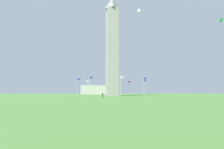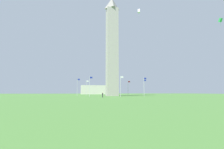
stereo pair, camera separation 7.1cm
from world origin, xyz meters
name	(u,v)px [view 1 (the left image)]	position (x,y,z in m)	size (l,w,h in m)	color
ground_plane	(112,96)	(0.00, 0.00, 0.00)	(260.00, 260.00, 0.00)	#548C3D
obelisk_monument	(112,46)	(0.00, 0.00, 23.16)	(5.09, 5.09, 46.31)	#A8A399
flagpole_n	(144,87)	(15.49, 0.00, 4.22)	(1.12, 0.14, 7.68)	silver
flagpole_ne	(128,87)	(10.97, 10.91, 4.22)	(1.12, 0.14, 7.68)	silver
flagpole_e	(106,87)	(0.06, 15.43, 4.22)	(1.12, 0.14, 7.68)	silver
flagpole_se	(86,87)	(-10.85, 10.91, 4.22)	(1.12, 0.14, 7.68)	silver
flagpole_s	(77,86)	(-15.36, 0.00, 4.22)	(1.12, 0.14, 7.68)	silver
flagpole_sw	(90,85)	(-10.85, -10.91, 4.22)	(1.12, 0.14, 7.68)	silver
flagpole_w	(121,85)	(0.06, -15.43, 4.22)	(1.12, 0.14, 7.68)	silver
flagpole_nw	(144,86)	(10.97, -10.91, 4.22)	(1.12, 0.14, 7.68)	silver
person_black_shirt	(103,95)	(-7.31, -20.21, 0.82)	(0.32, 0.32, 1.66)	#2D2D38
kite_white_box	(139,11)	(7.55, -15.45, 33.24)	(1.28, 1.49, 3.03)	white
kite_green_box	(220,20)	(35.98, -24.37, 28.27)	(0.87, 1.40, 3.01)	green
distant_building	(98,90)	(1.77, 64.56, 3.56)	(28.10, 13.02, 7.11)	beige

